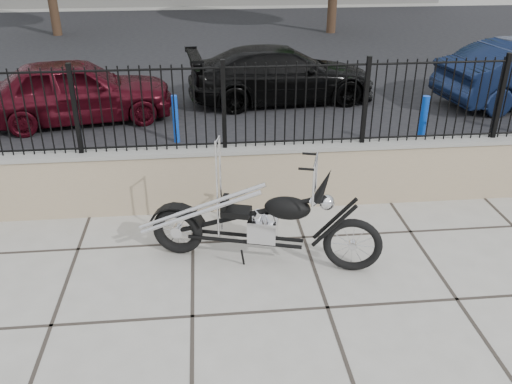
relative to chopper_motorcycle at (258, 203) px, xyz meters
The scene contains 9 objects.
ground_plane 1.46m from the chopper_motorcycle, 56.28° to the right, with size 90.00×90.00×0.00m, color #99968E.
parking_lot 11.54m from the chopper_motorcycle, 86.65° to the left, with size 30.00×30.00×0.00m, color black.
retaining_wall 1.67m from the chopper_motorcycle, 65.76° to the left, with size 14.00×0.36×0.96m, color gray.
iron_fence 1.80m from the chopper_motorcycle, 65.76° to the left, with size 14.00×0.08×1.20m, color black.
chopper_motorcycle is the anchor object (origin of this frame).
car_red 6.54m from the chopper_motorcycle, 119.75° to the left, with size 1.58×3.94×1.34m, color #3D0812.
car_black 6.80m from the chopper_motorcycle, 79.45° to the left, with size 1.78×4.37×1.27m, color black.
bollard_a 4.40m from the chopper_motorcycle, 105.21° to the left, with size 0.11×0.11×0.93m, color #0B51B3.
bollard_b 4.66m from the chopper_motorcycle, 44.31° to the left, with size 0.13×0.13×1.07m, color #0C2DBC.
Camera 1 is at (-1.27, -4.70, 3.87)m, focal length 38.00 mm.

